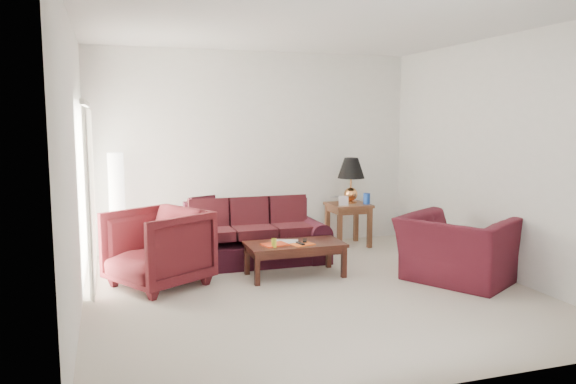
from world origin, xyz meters
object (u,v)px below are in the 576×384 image
Objects in this scene: sofa at (252,233)px; armchair_left at (158,248)px; floor_lamp at (117,206)px; coffee_table at (295,259)px; end_table at (348,224)px; armchair_right at (457,249)px.

armchair_left reaches higher than sofa.
floor_lamp reaches higher than armchair_left.
coffee_table is (2.11, -1.55, -0.55)m from floor_lamp.
armchair_left is (-3.03, -1.31, 0.13)m from end_table.
armchair_left is 0.82× the size of armchair_right.
armchair_left reaches higher than coffee_table.
sofa is at bearing 22.45° from armchair_right.
end_table is at bearing -2.57° from floor_lamp.
floor_lamp is at bearing 138.88° from coffee_table.
floor_lamp is 1.24× the size of armchair_right.
armchair_right is at bearing -29.72° from coffee_table.
end_table is 3.30m from armchair_left.
sofa is 1.34× the size of floor_lamp.
sofa is at bearing 86.36° from armchair_left.
armchair_left is (0.42, -1.46, -0.30)m from floor_lamp.
end_table is 0.66× the size of armchair_left.
end_table is at bearing -19.18° from armchair_right.
end_table is 1.94m from coffee_table.
armchair_left is at bearing -156.63° from sofa.
floor_lamp is 1.55m from armchair_left.
floor_lamp is at bearing 164.95° from armchair_left.
coffee_table is at bearing -69.69° from sofa.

